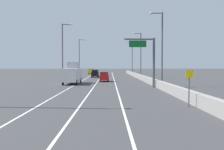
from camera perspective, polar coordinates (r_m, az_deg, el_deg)
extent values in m
plane|color=#38383A|center=(68.13, -0.94, -0.54)|extent=(320.00, 320.00, 0.00)
cube|color=silver|center=(59.44, -6.31, -0.97)|extent=(0.16, 130.00, 0.00)
cube|color=silver|center=(59.19, -2.94, -0.98)|extent=(0.16, 130.00, 0.00)
cube|color=silver|center=(59.15, 0.45, -0.97)|extent=(0.16, 130.00, 0.00)
cube|color=gray|center=(44.73, 8.86, -1.37)|extent=(0.60, 120.00, 1.10)
cylinder|color=#47474C|center=(38.01, 9.62, 2.81)|extent=(0.36, 0.36, 7.50)
cube|color=#47474C|center=(37.88, 6.27, 8.21)|extent=(4.50, 0.20, 0.20)
cube|color=#0C5923|center=(37.67, 5.95, 7.17)|extent=(2.60, 0.10, 1.00)
cylinder|color=#4C4C51|center=(20.90, 17.33, -3.85)|extent=(0.10, 0.10, 2.40)
cube|color=yellow|center=(20.76, 17.41, 0.26)|extent=(0.60, 0.04, 0.60)
cylinder|color=#4C4C51|center=(39.87, 11.49, 5.77)|extent=(0.24, 0.24, 11.67)
cube|color=#4C4C51|center=(40.44, 10.27, 13.87)|extent=(1.80, 0.12, 0.12)
sphere|color=beige|center=(40.29, 8.97, 13.92)|extent=(0.44, 0.44, 0.44)
cylinder|color=#4C4C51|center=(64.46, 6.66, 4.47)|extent=(0.24, 0.24, 11.67)
cube|color=#4C4C51|center=(64.82, 5.89, 9.51)|extent=(1.80, 0.12, 0.12)
sphere|color=beige|center=(64.73, 5.08, 9.52)|extent=(0.44, 0.44, 0.44)
cylinder|color=#4C4C51|center=(89.29, 4.69, 3.88)|extent=(0.24, 0.24, 11.67)
cube|color=#4C4C51|center=(89.55, 4.12, 7.52)|extent=(1.80, 0.12, 0.12)
sphere|color=beige|center=(89.48, 3.54, 7.53)|extent=(0.44, 0.44, 0.44)
cylinder|color=#4C4C51|center=(50.88, -11.36, 5.02)|extent=(0.24, 0.24, 11.67)
cube|color=#4C4C51|center=(51.31, -10.41, 11.39)|extent=(1.80, 0.12, 0.12)
sphere|color=beige|center=(51.17, -9.39, 11.42)|extent=(0.44, 0.44, 0.44)
cylinder|color=#4C4C51|center=(80.54, -7.57, 4.04)|extent=(0.24, 0.24, 11.67)
cube|color=#4C4C51|center=(80.81, -6.95, 8.08)|extent=(1.80, 0.12, 0.12)
sphere|color=beige|center=(80.71, -6.31, 8.08)|extent=(0.44, 0.44, 0.44)
cube|color=black|center=(68.25, -3.89, 0.23)|extent=(1.96, 4.48, 1.16)
cube|color=black|center=(67.78, -3.92, 0.97)|extent=(1.69, 2.03, 0.60)
cylinder|color=black|center=(70.11, -4.47, -0.19)|extent=(0.23, 0.68, 0.68)
cylinder|color=black|center=(69.98, -3.07, -0.19)|extent=(0.23, 0.68, 0.68)
cylinder|color=black|center=(66.59, -4.74, -0.32)|extent=(0.23, 0.68, 0.68)
cylinder|color=black|center=(66.45, -3.27, -0.32)|extent=(0.23, 0.68, 0.68)
cube|color=red|center=(50.95, -1.85, -0.52)|extent=(1.96, 4.16, 1.07)
cube|color=maroon|center=(50.51, -1.84, 0.40)|extent=(1.67, 1.90, 0.60)
cylinder|color=black|center=(52.58, -2.77, -1.02)|extent=(0.24, 0.69, 0.68)
cylinder|color=black|center=(52.60, -0.96, -1.02)|extent=(0.24, 0.69, 0.68)
cylinder|color=black|center=(49.38, -2.79, -1.24)|extent=(0.24, 0.69, 0.68)
cylinder|color=black|center=(49.40, -0.86, -1.24)|extent=(0.24, 0.69, 0.68)
cube|color=gold|center=(93.85, -4.82, 0.79)|extent=(2.05, 4.81, 1.14)
cube|color=olive|center=(93.36, -4.86, 1.32)|extent=(1.72, 2.19, 0.60)
cylinder|color=black|center=(95.87, -5.20, 0.48)|extent=(0.25, 0.69, 0.68)
cylinder|color=black|center=(95.69, -4.19, 0.48)|extent=(0.25, 0.69, 0.68)
cylinder|color=black|center=(92.07, -5.48, 0.41)|extent=(0.25, 0.69, 0.68)
cylinder|color=black|center=(91.87, -4.43, 0.41)|extent=(0.25, 0.69, 0.68)
cube|color=silver|center=(45.04, -9.15, 0.07)|extent=(2.40, 7.58, 2.32)
cube|color=gray|center=(46.66, -8.86, 2.25)|extent=(2.11, 1.67, 1.10)
cylinder|color=black|center=(48.32, -9.91, -1.16)|extent=(0.22, 1.00, 1.00)
cylinder|color=black|center=(48.01, -7.27, -1.17)|extent=(0.22, 1.00, 1.00)
cylinder|color=black|center=(42.25, -11.27, -1.67)|extent=(0.22, 1.00, 1.00)
cylinder|color=black|center=(41.89, -8.26, -1.68)|extent=(0.22, 1.00, 1.00)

